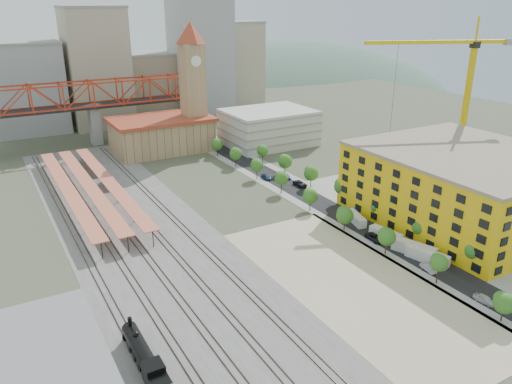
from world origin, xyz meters
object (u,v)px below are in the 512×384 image
site_trailer_a (427,256)px  construction_building (465,186)px  site_trailer_c (386,235)px  clock_tower (192,74)px  tower_crane (460,82)px  site_trailer_d (356,218)px  car_0 (485,300)px  locomotive (147,363)px  site_trailer_b (414,249)px

site_trailer_a → construction_building: bearing=11.4°
construction_building → site_trailer_c: (-26.00, 0.73, -8.22)m
clock_tower → tower_crane: bearing=-51.5°
site_trailer_c → site_trailer_d: bearing=79.8°
site_trailer_a → car_0: site_trailer_a is taller
site_trailer_a → site_trailer_d: bearing=76.0°
clock_tower → tower_crane: clock_tower is taller
locomotive → car_0: (63.00, -13.25, -1.34)m
site_trailer_b → site_trailer_d: site_trailer_b is taller
locomotive → site_trailer_d: size_ratio=2.62×
locomotive → site_trailer_d: bearing=23.3°
tower_crane → site_trailer_b: 68.31m
locomotive → site_trailer_a: (66.00, 3.95, -0.77)m
construction_building → site_trailer_c: construction_building is taller
site_trailer_b → clock_tower: bearing=75.5°
site_trailer_b → car_0: bearing=-116.8°
construction_building → site_trailer_a: size_ratio=5.20×
site_trailer_d → site_trailer_a: bearing=-75.0°
construction_building → site_trailer_b: size_ratio=4.98×
site_trailer_d → locomotive: bearing=-141.8°
site_trailer_b → site_trailer_c: 9.14m
site_trailer_b → site_trailer_c: site_trailer_b is taller
clock_tower → tower_crane: (58.95, -74.04, 2.50)m
clock_tower → tower_crane: size_ratio=1.03×
clock_tower → site_trailer_b: 112.08m
construction_building → car_0: construction_building is taller
construction_building → site_trailer_d: (-26.00, 12.06, -8.23)m
construction_building → car_0: bearing=-134.4°
car_0 → site_trailer_d: bearing=81.2°
locomotive → site_trailer_a: locomotive is taller
site_trailer_a → site_trailer_d: size_ratio=1.13×
site_trailer_b → site_trailer_c: size_ratio=1.17×
clock_tower → site_trailer_d: size_ratio=6.05×
site_trailer_d → clock_tower: bearing=110.2°
construction_building → site_trailer_a: bearing=-154.5°
construction_building → site_trailer_a: construction_building is taller
clock_tower → car_0: 132.65m
site_trailer_b → site_trailer_d: (0.00, 20.48, -0.21)m
site_trailer_b → tower_crane: bearing=15.3°
locomotive → tower_crane: size_ratio=0.45×
construction_building → site_trailer_c: size_ratio=5.81×
tower_crane → site_trailer_d: tower_crane is taller
site_trailer_a → site_trailer_b: site_trailer_b is taller
locomotive → tower_crane: (116.95, 42.29, 29.10)m
site_trailer_c → car_0: (-3.00, -30.31, -0.44)m
site_trailer_d → site_trailer_c: bearing=-75.0°
clock_tower → site_trailer_a: (8.00, -112.37, -27.36)m
locomotive → site_trailer_c: locomotive is taller
construction_building → tower_crane: size_ratio=1.00×
site_trailer_b → site_trailer_c: bearing=71.3°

